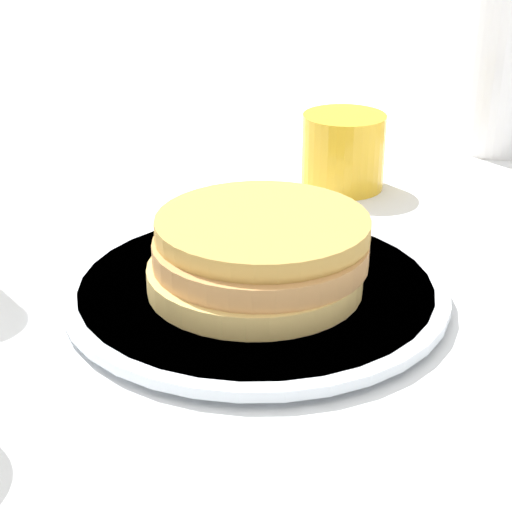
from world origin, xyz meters
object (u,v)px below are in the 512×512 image
at_px(plate, 256,290).
at_px(pancake_stack, 259,253).
at_px(water_bottle_near, 504,60).
at_px(juice_glass, 343,151).

relative_size(plate, pancake_stack, 1.69).
bearing_deg(pancake_stack, water_bottle_near, 35.59).
xyz_separation_m(juice_glass, water_bottle_near, (0.20, 0.06, 0.06)).
xyz_separation_m(pancake_stack, juice_glass, (0.14, 0.19, -0.00)).
height_order(plate, pancake_stack, pancake_stack).
relative_size(pancake_stack, juice_glass, 2.07).
xyz_separation_m(plate, juice_glass, (0.15, 0.19, 0.03)).
bearing_deg(plate, water_bottle_near, 35.33).
bearing_deg(juice_glass, pancake_stack, -127.34).
bearing_deg(plate, pancake_stack, -25.94).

